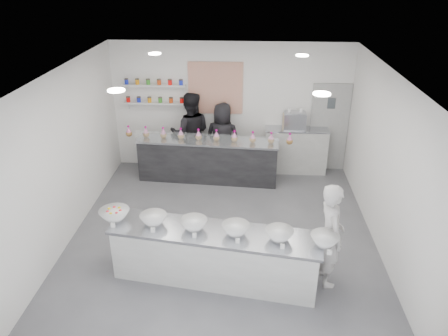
# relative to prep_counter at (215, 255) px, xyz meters

# --- Properties ---
(floor) EXTENTS (6.00, 6.00, 0.00)m
(floor) POSITION_rel_prep_counter_xyz_m (0.04, 1.25, -0.44)
(floor) COLOR #515156
(floor) RESTS_ON ground
(ceiling) EXTENTS (6.00, 6.00, 0.00)m
(ceiling) POSITION_rel_prep_counter_xyz_m (0.04, 1.25, 2.56)
(ceiling) COLOR white
(ceiling) RESTS_ON floor
(back_wall) EXTENTS (5.50, 0.00, 5.50)m
(back_wall) POSITION_rel_prep_counter_xyz_m (0.04, 4.25, 1.06)
(back_wall) COLOR white
(back_wall) RESTS_ON floor
(left_wall) EXTENTS (0.00, 6.00, 6.00)m
(left_wall) POSITION_rel_prep_counter_xyz_m (-2.71, 1.25, 1.06)
(left_wall) COLOR white
(left_wall) RESTS_ON floor
(right_wall) EXTENTS (0.00, 6.00, 6.00)m
(right_wall) POSITION_rel_prep_counter_xyz_m (2.79, 1.25, 1.06)
(right_wall) COLOR white
(right_wall) RESTS_ON floor
(back_door) EXTENTS (0.88, 0.04, 2.10)m
(back_door) POSITION_rel_prep_counter_xyz_m (2.34, 4.22, 0.61)
(back_door) COLOR #999A97
(back_door) RESTS_ON floor
(pattern_panel) EXTENTS (1.25, 0.03, 1.20)m
(pattern_panel) POSITION_rel_prep_counter_xyz_m (-0.31, 4.22, 1.51)
(pattern_panel) COLOR #B63B12
(pattern_panel) RESTS_ON back_wall
(jar_shelf_lower) EXTENTS (1.45, 0.22, 0.04)m
(jar_shelf_lower) POSITION_rel_prep_counter_xyz_m (-1.71, 4.15, 1.16)
(jar_shelf_lower) COLOR silver
(jar_shelf_lower) RESTS_ON back_wall
(jar_shelf_upper) EXTENTS (1.45, 0.22, 0.04)m
(jar_shelf_upper) POSITION_rel_prep_counter_xyz_m (-1.71, 4.15, 1.58)
(jar_shelf_upper) COLOR silver
(jar_shelf_upper) RESTS_ON back_wall
(preserve_jars) EXTENTS (1.45, 0.10, 0.56)m
(preserve_jars) POSITION_rel_prep_counter_xyz_m (-1.71, 4.13, 1.44)
(preserve_jars) COLOR #FB0C09
(preserve_jars) RESTS_ON jar_shelf_lower
(downlight_0) EXTENTS (0.24, 0.24, 0.02)m
(downlight_0) POSITION_rel_prep_counter_xyz_m (-1.36, 0.25, 2.54)
(downlight_0) COLOR white
(downlight_0) RESTS_ON ceiling
(downlight_1) EXTENTS (0.24, 0.24, 0.02)m
(downlight_1) POSITION_rel_prep_counter_xyz_m (1.44, 0.25, 2.54)
(downlight_1) COLOR white
(downlight_1) RESTS_ON ceiling
(downlight_2) EXTENTS (0.24, 0.24, 0.02)m
(downlight_2) POSITION_rel_prep_counter_xyz_m (-1.36, 2.85, 2.54)
(downlight_2) COLOR white
(downlight_2) RESTS_ON ceiling
(downlight_3) EXTENTS (0.24, 0.24, 0.02)m
(downlight_3) POSITION_rel_prep_counter_xyz_m (1.44, 2.85, 2.54)
(downlight_3) COLOR white
(downlight_3) RESTS_ON ceiling
(prep_counter) EXTENTS (3.32, 1.23, 0.89)m
(prep_counter) POSITION_rel_prep_counter_xyz_m (0.00, 0.00, 0.00)
(prep_counter) COLOR #ABABA6
(prep_counter) RESTS_ON floor
(back_bar) EXTENTS (3.19, 0.80, 0.98)m
(back_bar) POSITION_rel_prep_counter_xyz_m (-0.43, 3.43, 0.05)
(back_bar) COLOR black
(back_bar) RESTS_ON floor
(sneeze_guard) EXTENTS (3.11, 0.23, 0.27)m
(sneeze_guard) POSITION_rel_prep_counter_xyz_m (-0.45, 3.16, 0.67)
(sneeze_guard) COLOR white
(sneeze_guard) RESTS_ON back_bar
(espresso_ledge) EXTENTS (1.46, 0.46, 1.08)m
(espresso_ledge) POSITION_rel_prep_counter_xyz_m (1.59, 4.03, 0.10)
(espresso_ledge) COLOR #ABABA6
(espresso_ledge) RESTS_ON floor
(espresso_machine) EXTENTS (0.50, 0.34, 0.38)m
(espresso_machine) POSITION_rel_prep_counter_xyz_m (1.52, 4.03, 0.83)
(espresso_machine) COLOR #93969E
(espresso_machine) RESTS_ON espresso_ledge
(cup_stacks) EXTENTS (0.24, 0.24, 0.36)m
(cup_stacks) POSITION_rel_prep_counter_xyz_m (1.35, 4.03, 0.82)
(cup_stacks) COLOR #C9A88A
(cup_stacks) RESTS_ON espresso_ledge
(prep_bowls) EXTENTS (3.71, 1.08, 0.17)m
(prep_bowls) POSITION_rel_prep_counter_xyz_m (0.00, 0.00, 0.53)
(prep_bowls) COLOR white
(prep_bowls) RESTS_ON prep_counter
(label_cards) EXTENTS (3.31, 0.04, 0.07)m
(label_cards) POSITION_rel_prep_counter_xyz_m (0.08, -0.52, 0.48)
(label_cards) COLOR white
(label_cards) RESTS_ON prep_counter
(cookie_bags) EXTENTS (3.74, 0.40, 0.26)m
(cookie_bags) POSITION_rel_prep_counter_xyz_m (-0.43, 3.43, 0.67)
(cookie_bags) COLOR pink
(cookie_bags) RESTS_ON back_bar
(woman_prep) EXTENTS (0.50, 0.68, 1.70)m
(woman_prep) POSITION_rel_prep_counter_xyz_m (1.74, 0.07, 0.41)
(woman_prep) COLOR beige
(woman_prep) RESTS_ON floor
(staff_left) EXTENTS (1.02, 0.84, 1.95)m
(staff_left) POSITION_rel_prep_counter_xyz_m (-0.86, 3.85, 0.53)
(staff_left) COLOR black
(staff_left) RESTS_ON floor
(staff_right) EXTENTS (0.92, 0.68, 1.71)m
(staff_right) POSITION_rel_prep_counter_xyz_m (-0.13, 3.85, 0.41)
(staff_right) COLOR black
(staff_right) RESTS_ON floor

